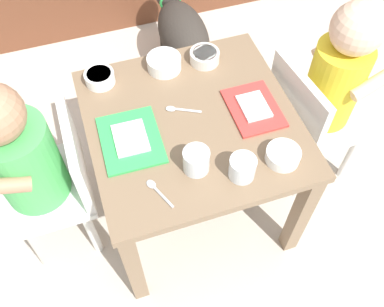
{
  "coord_description": "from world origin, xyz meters",
  "views": [
    {
      "loc": [
        -0.23,
        -0.7,
        1.36
      ],
      "look_at": [
        0.0,
        0.0,
        0.3
      ],
      "focal_mm": 39.86,
      "sensor_mm": 36.0,
      "label": 1
    }
  ],
  "objects_px": {
    "water_cup_left": "(242,169)",
    "veggie_bowl_near": "(205,56)",
    "spoon_by_left_tray": "(157,191)",
    "dining_table": "(192,137)",
    "cereal_bowl_right_side": "(283,155)",
    "dog": "(182,32)",
    "cereal_bowl_left_side": "(100,77)",
    "food_tray_left": "(131,139)",
    "water_cup_right": "(196,161)",
    "spoon_by_right_tray": "(179,110)",
    "seated_child_right": "(333,82)",
    "food_tray_right": "(254,108)",
    "seated_child_left": "(27,159)",
    "veggie_bowl_far": "(164,63)"
  },
  "relations": [
    {
      "from": "food_tray_right",
      "to": "veggie_bowl_far",
      "type": "height_order",
      "value": "veggie_bowl_far"
    },
    {
      "from": "food_tray_right",
      "to": "cereal_bowl_right_side",
      "type": "bearing_deg",
      "value": -89.0
    },
    {
      "from": "seated_child_right",
      "to": "cereal_bowl_right_side",
      "type": "height_order",
      "value": "seated_child_right"
    },
    {
      "from": "dining_table",
      "to": "spoon_by_right_tray",
      "type": "height_order",
      "value": "spoon_by_right_tray"
    },
    {
      "from": "food_tray_left",
      "to": "water_cup_right",
      "type": "bearing_deg",
      "value": -44.58
    },
    {
      "from": "food_tray_left",
      "to": "veggie_bowl_near",
      "type": "bearing_deg",
      "value": 38.35
    },
    {
      "from": "seated_child_right",
      "to": "water_cup_right",
      "type": "xyz_separation_m",
      "value": [
        -0.49,
        -0.17,
        0.04
      ]
    },
    {
      "from": "spoon_by_left_tray",
      "to": "seated_child_left",
      "type": "bearing_deg",
      "value": 144.7
    },
    {
      "from": "dining_table",
      "to": "spoon_by_right_tray",
      "type": "relative_size",
      "value": 6.08
    },
    {
      "from": "cereal_bowl_left_side",
      "to": "food_tray_right",
      "type": "bearing_deg",
      "value": -31.62
    },
    {
      "from": "water_cup_right",
      "to": "veggie_bowl_near",
      "type": "relative_size",
      "value": 0.75
    },
    {
      "from": "cereal_bowl_left_side",
      "to": "spoon_by_left_tray",
      "type": "distance_m",
      "value": 0.41
    },
    {
      "from": "dining_table",
      "to": "seated_child_right",
      "type": "bearing_deg",
      "value": 2.33
    },
    {
      "from": "dining_table",
      "to": "food_tray_left",
      "type": "bearing_deg",
      "value": -174.66
    },
    {
      "from": "dining_table",
      "to": "spoon_by_right_tray",
      "type": "xyz_separation_m",
      "value": [
        -0.02,
        0.04,
        0.08
      ]
    },
    {
      "from": "dining_table",
      "to": "cereal_bowl_right_side",
      "type": "distance_m",
      "value": 0.28
    },
    {
      "from": "seated_child_right",
      "to": "spoon_by_right_tray",
      "type": "relative_size",
      "value": 7.5
    },
    {
      "from": "dog",
      "to": "food_tray_right",
      "type": "bearing_deg",
      "value": -89.68
    },
    {
      "from": "dog",
      "to": "cereal_bowl_right_side",
      "type": "xyz_separation_m",
      "value": [
        0.01,
        -0.85,
        0.27
      ]
    },
    {
      "from": "seated_child_right",
      "to": "veggie_bowl_far",
      "type": "bearing_deg",
      "value": 156.61
    },
    {
      "from": "cereal_bowl_left_side",
      "to": "water_cup_left",
      "type": "bearing_deg",
      "value": -57.49
    },
    {
      "from": "spoon_by_left_tray",
      "to": "dining_table",
      "type": "bearing_deg",
      "value": 51.14
    },
    {
      "from": "cereal_bowl_right_side",
      "to": "cereal_bowl_left_side",
      "type": "xyz_separation_m",
      "value": [
        -0.39,
        0.42,
        0.0
      ]
    },
    {
      "from": "dog",
      "to": "spoon_by_right_tray",
      "type": "bearing_deg",
      "value": -107.66
    },
    {
      "from": "veggie_bowl_far",
      "to": "spoon_by_left_tray",
      "type": "distance_m",
      "value": 0.43
    },
    {
      "from": "water_cup_right",
      "to": "cereal_bowl_left_side",
      "type": "bearing_deg",
      "value": 114.63
    },
    {
      "from": "seated_child_right",
      "to": "water_cup_right",
      "type": "relative_size",
      "value": 10.54
    },
    {
      "from": "dining_table",
      "to": "cereal_bowl_right_side",
      "type": "height_order",
      "value": "cereal_bowl_right_side"
    },
    {
      "from": "cereal_bowl_right_side",
      "to": "cereal_bowl_left_side",
      "type": "height_order",
      "value": "cereal_bowl_left_side"
    },
    {
      "from": "food_tray_left",
      "to": "veggie_bowl_far",
      "type": "relative_size",
      "value": 1.95
    },
    {
      "from": "seated_child_left",
      "to": "dining_table",
      "type": "bearing_deg",
      "value": -3.11
    },
    {
      "from": "food_tray_right",
      "to": "food_tray_left",
      "type": "bearing_deg",
      "value": -180.0
    },
    {
      "from": "food_tray_right",
      "to": "cereal_bowl_left_side",
      "type": "distance_m",
      "value": 0.45
    },
    {
      "from": "water_cup_left",
      "to": "dog",
      "type": "bearing_deg",
      "value": 82.72
    },
    {
      "from": "veggie_bowl_far",
      "to": "cereal_bowl_left_side",
      "type": "height_order",
      "value": "veggie_bowl_far"
    },
    {
      "from": "dining_table",
      "to": "spoon_by_left_tray",
      "type": "xyz_separation_m",
      "value": [
        -0.15,
        -0.19,
        0.08
      ]
    },
    {
      "from": "water_cup_right",
      "to": "veggie_bowl_far",
      "type": "height_order",
      "value": "water_cup_right"
    },
    {
      "from": "dining_table",
      "to": "veggie_bowl_near",
      "type": "bearing_deg",
      "value": 62.43
    },
    {
      "from": "veggie_bowl_near",
      "to": "cereal_bowl_left_side",
      "type": "bearing_deg",
      "value": 177.86
    },
    {
      "from": "food_tray_left",
      "to": "water_cup_right",
      "type": "relative_size",
      "value": 2.95
    },
    {
      "from": "veggie_bowl_far",
      "to": "food_tray_right",
      "type": "bearing_deg",
      "value": -50.87
    },
    {
      "from": "food_tray_right",
      "to": "cereal_bowl_left_side",
      "type": "xyz_separation_m",
      "value": [
        -0.38,
        0.24,
        0.01
      ]
    },
    {
      "from": "dining_table",
      "to": "veggie_bowl_near",
      "type": "xyz_separation_m",
      "value": [
        0.11,
        0.21,
        0.1
      ]
    },
    {
      "from": "food_tray_right",
      "to": "cereal_bowl_right_side",
      "type": "distance_m",
      "value": 0.18
    },
    {
      "from": "cereal_bowl_left_side",
      "to": "seated_child_right",
      "type": "bearing_deg",
      "value": -17.13
    },
    {
      "from": "spoon_by_right_tray",
      "to": "food_tray_left",
      "type": "bearing_deg",
      "value": -158.43
    },
    {
      "from": "veggie_bowl_far",
      "to": "spoon_by_right_tray",
      "type": "distance_m",
      "value": 0.18
    },
    {
      "from": "cereal_bowl_left_side",
      "to": "spoon_by_right_tray",
      "type": "relative_size",
      "value": 0.92
    },
    {
      "from": "dining_table",
      "to": "spoon_by_right_tray",
      "type": "distance_m",
      "value": 0.1
    },
    {
      "from": "water_cup_left",
      "to": "veggie_bowl_near",
      "type": "bearing_deg",
      "value": 83.55
    }
  ]
}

